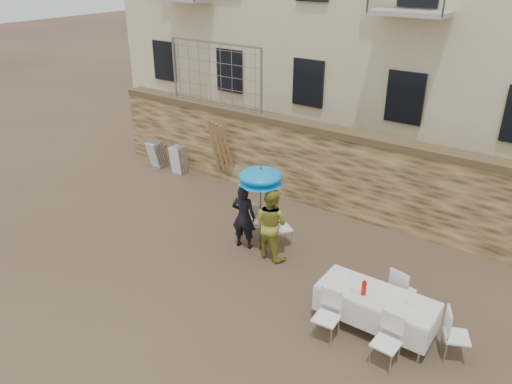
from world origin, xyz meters
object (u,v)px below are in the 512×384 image
Objects in this scene: table_chair_front_left at (326,317)px; table_chair_front_right at (386,343)px; chair_stack_right at (182,158)px; man_suit at (244,217)px; couple_chair_right at (282,227)px; soda_bottle at (364,288)px; woman_dress at (271,224)px; table_chair_back at (402,289)px; chair_stack_left at (161,152)px; table_chair_side at (457,335)px; couple_chair_left at (257,219)px; banquet_table at (377,296)px; umbrella at (261,179)px.

table_chair_front_left is 1.10m from table_chair_front_right.
table_chair_front_right is 1.04× the size of chair_stack_right.
man_suit is 0.94m from couple_chair_right.
soda_bottle is 0.28× the size of chair_stack_right.
soda_bottle is (2.70, -1.10, 0.06)m from woman_dress.
table_chair_back is 9.38m from chair_stack_left.
couple_chair_right is at bearing 47.95° from table_chair_side.
couple_chair_left is at bearing -31.72° from woman_dress.
banquet_table is 2.19× the size of table_chair_front_left.
chair_stack_left is 1.00× the size of chair_stack_right.
couple_chair_left is 1.04× the size of chair_stack_left.
banquet_table is 8.62m from chair_stack_right.
chair_stack_left is (-9.30, 4.19, -0.02)m from table_chair_front_right.
chair_stack_left is (-10.20, 3.34, -0.02)m from table_chair_side.
table_chair_back is 1.00× the size of table_chair_side.
soda_bottle is 1.02m from table_chair_front_right.
table_chair_front_left is at bearing 74.03° from table_chair_back.
woman_dress is 1.76× the size of couple_chair_left.
chair_stack_right is at bearing -6.72° from table_chair_back.
table_chair_front_left is 1.04× the size of chair_stack_left.
man_suit is 0.63m from couple_chair_left.
chair_stack_left is at bearing 158.65° from banquet_table.
chair_stack_left reaches higher than banquet_table.
table_chair_back reaches higher than chair_stack_left.
woman_dress reaches higher than banquet_table.
banquet_table is at bearing 126.47° from table_chair_front_right.
banquet_table is at bearing -17.96° from umbrella.
umbrella is at bearing 158.47° from soda_bottle.
table_chair_side is (5.05, -0.85, -0.31)m from man_suit.
man_suit is 3.77m from banquet_table.
umbrella is 2.00× the size of table_chair_front_left.
table_chair_front_left reaches higher than banquet_table.
chair_stack_left and chair_stack_right have the same top height.
table_chair_side reaches higher than chair_stack_left.
couple_chair_right is 1.00× the size of table_chair_front_left.
soda_bottle reaches higher than table_chair_side.
umbrella is 2.09× the size of chair_stack_left.
table_chair_back is at bearing 35.57° from table_chair_side.
man_suit is at bearing 56.24° from table_chair_side.
soda_bottle is at bearing 52.08° from table_chair_front_left.
man_suit reaches higher than table_chair_front_right.
table_chair_back is 8.52m from chair_stack_right.
chair_stack_left is (-8.80, 3.44, -0.27)m from banquet_table.
chair_stack_left is 0.90m from chair_stack_right.
chair_stack_left is at bearing 156.73° from umbrella.
banquet_table is (3.25, -1.05, -1.07)m from umbrella.
woman_dress is 1.84× the size of chair_stack_right.
table_chair_front_left is 2.17m from table_chair_side.
banquet_table is at bearing 166.34° from woman_dress.
soda_bottle is 1.67m from table_chair_side.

